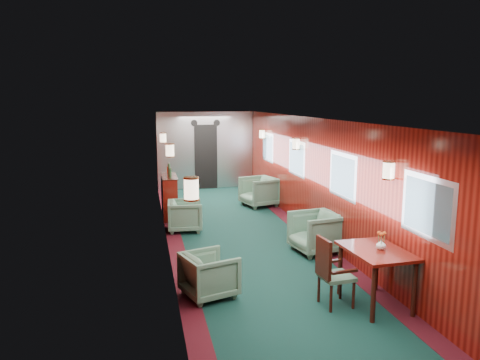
{
  "coord_description": "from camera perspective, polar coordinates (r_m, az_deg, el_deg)",
  "views": [
    {
      "loc": [
        -1.9,
        -8.51,
        2.76
      ],
      "look_at": [
        0.0,
        0.63,
        1.15
      ],
      "focal_mm": 35.0,
      "sensor_mm": 36.0,
      "label": 1
    }
  ],
  "objects": [
    {
      "name": "dining_table",
      "position": [
        6.61,
        16.27,
        -9.18
      ],
      "size": [
        0.79,
        1.08,
        0.78
      ],
      "rotation": [
        0.0,
        0.0,
        0.06
      ],
      "color": "maroon",
      "rests_on": "ground"
    },
    {
      "name": "armchair_left_near",
      "position": [
        6.75,
        -3.76,
        -11.45
      ],
      "size": [
        0.88,
        0.87,
        0.64
      ],
      "primitive_type": "imported",
      "rotation": [
        0.0,
        0.0,
        1.89
      ],
      "color": "#204C3B",
      "rests_on": "ground"
    },
    {
      "name": "bulkhead",
      "position": [
        14.63,
        -4.22,
        3.58
      ],
      "size": [
        2.98,
        0.17,
        2.39
      ],
      "color": "#B6B9BE",
      "rests_on": "ground"
    },
    {
      "name": "wall_sconces",
      "position": [
        9.32,
        0.08,
        3.82
      ],
      "size": [
        2.97,
        7.97,
        0.25
      ],
      "color": "#FFEFC6",
      "rests_on": "ground"
    },
    {
      "name": "armchair_right_near",
      "position": [
        8.67,
        9.24,
        -6.32
      ],
      "size": [
        0.94,
        0.92,
        0.74
      ],
      "primitive_type": "imported",
      "rotation": [
        0.0,
        0.0,
        -1.4
      ],
      "color": "#204C3B",
      "rests_on": "ground"
    },
    {
      "name": "armchair_left_far",
      "position": [
        10.01,
        -6.69,
        -4.34
      ],
      "size": [
        0.76,
        0.74,
        0.65
      ],
      "primitive_type": "imported",
      "rotation": [
        0.0,
        0.0,
        1.51
      ],
      "color": "#204C3B",
      "rests_on": "ground"
    },
    {
      "name": "credenza",
      "position": [
        11.15,
        -8.63,
        -1.97
      ],
      "size": [
        0.35,
        1.12,
        1.28
      ],
      "color": "maroon",
      "rests_on": "ground"
    },
    {
      "name": "flower_vase",
      "position": [
        6.57,
        16.82,
        -7.54
      ],
      "size": [
        0.15,
        0.15,
        0.13
      ],
      "primitive_type": "imported",
      "rotation": [
        0.0,
        0.0,
        0.17
      ],
      "color": "silver",
      "rests_on": "dining_table"
    },
    {
      "name": "armchair_right_far",
      "position": [
        12.22,
        2.33,
        -1.43
      ],
      "size": [
        1.04,
        1.02,
        0.77
      ],
      "primitive_type": "imported",
      "rotation": [
        0.0,
        0.0,
        -1.29
      ],
      "color": "#204C3B",
      "rests_on": "ground"
    },
    {
      "name": "windows_right",
      "position": [
        9.48,
        9.31,
        1.72
      ],
      "size": [
        0.02,
        8.6,
        0.8
      ],
      "color": "silver",
      "rests_on": "ground"
    },
    {
      "name": "side_chair",
      "position": [
        6.47,
        10.99,
        -10.65
      ],
      "size": [
        0.47,
        0.49,
        0.96
      ],
      "rotation": [
        0.0,
        0.0,
        0.11
      ],
      "color": "#204C3B",
      "rests_on": "ground"
    },
    {
      "name": "room",
      "position": [
        8.79,
        0.83,
        2.43
      ],
      "size": [
        12.0,
        12.1,
        2.4
      ],
      "color": "#0D2F28",
      "rests_on": "ground"
    }
  ]
}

